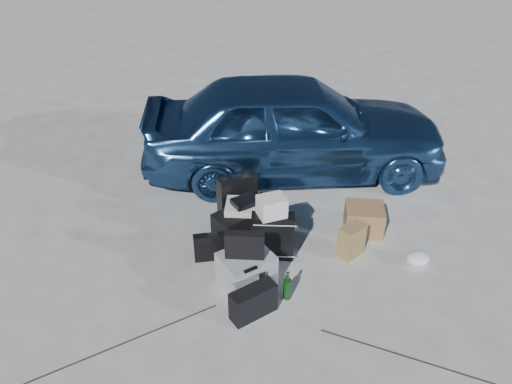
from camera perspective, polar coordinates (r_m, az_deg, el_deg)
ground at (r=5.23m, az=2.27°, el=-10.00°), size 60.00×60.00×0.00m
car at (r=6.77m, az=4.32°, el=7.58°), size 4.20×2.16×1.37m
pelican_case at (r=5.07m, az=-1.11°, el=-8.86°), size 0.61×0.55×0.36m
laptop_bag at (r=4.85m, az=-1.32°, el=-6.10°), size 0.39×0.19×0.29m
briefcase at (r=5.40m, az=-4.90°, el=-6.25°), size 0.42×0.12×0.32m
suitcase_left at (r=5.91m, az=-2.17°, el=-0.65°), size 0.48×0.28×0.59m
suitcase_right at (r=5.35m, az=1.92°, el=-5.10°), size 0.48×0.27×0.54m
white_carton at (r=5.13m, az=1.81°, el=-1.67°), size 0.30×0.26×0.22m
duffel_bag at (r=5.70m, az=-1.23°, el=-3.46°), size 0.80×0.61×0.37m
flat_box_white at (r=5.56m, az=-1.17°, el=-1.68°), size 0.52×0.44×0.08m
flat_box_black at (r=5.52m, az=-1.22°, el=-1.10°), size 0.34×0.29×0.06m
kraft_bag at (r=5.52m, az=10.86°, el=-5.50°), size 0.33×0.29×0.38m
cardboard_box at (r=5.92m, az=12.22°, el=-3.03°), size 0.53×0.50×0.33m
plastic_bag at (r=5.65m, az=18.02°, el=-7.22°), size 0.30×0.28×0.14m
messenger_bag at (r=4.78m, az=-0.31°, el=-12.45°), size 0.48×0.33×0.32m
green_bottle at (r=4.95m, az=3.60°, el=-10.66°), size 0.08×0.08×0.31m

